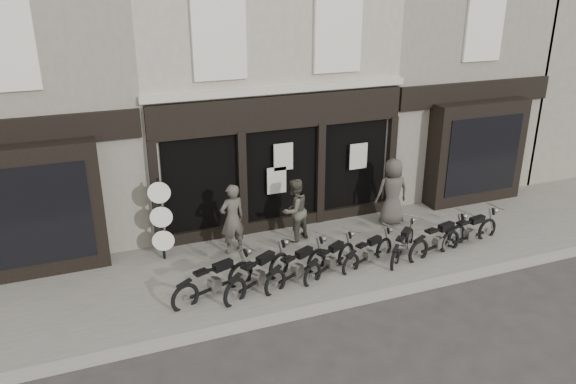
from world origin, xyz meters
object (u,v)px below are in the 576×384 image
object	(u,v)px
motorcycle_3	(330,262)
man_centre	(294,210)
man_left	(232,219)
man_right	(392,192)
motorcycle_5	(403,247)
motorcycle_6	(439,241)
motorcycle_4	(368,254)
advert_sign_post	(162,223)
motorcycle_7	(470,233)
motorcycle_0	(215,283)
motorcycle_2	(297,269)
motorcycle_1	(259,276)

from	to	relation	value
motorcycle_3	man_centre	size ratio (longest dim) A/B	1.05
man_left	man_right	xyz separation A→B (m)	(4.74, 0.08, 0.04)
man_centre	motorcycle_5	bearing A→B (deg)	115.92
motorcycle_3	motorcycle_5	xyz separation A→B (m)	(2.08, 0.09, -0.02)
motorcycle_5	motorcycle_6	xyz separation A→B (m)	(0.97, -0.17, 0.05)
motorcycle_4	advert_sign_post	xyz separation A→B (m)	(-4.70, 2.07, 0.75)
motorcycle_5	man_left	bearing A→B (deg)	114.01
motorcycle_7	man_right	world-z (taller)	man_right
motorcycle_7	motorcycle_3	bearing A→B (deg)	170.27
man_right	advert_sign_post	xyz separation A→B (m)	(-6.48, 0.17, 0.02)
motorcycle_0	advert_sign_post	size ratio (longest dim) A/B	0.91
motorcycle_4	man_centre	world-z (taller)	man_centre
motorcycle_2	motorcycle_6	xyz separation A→B (m)	(3.95, -0.02, 0.01)
motorcycle_2	man_right	distance (m)	4.31
motorcycle_1	advert_sign_post	world-z (taller)	advert_sign_post
motorcycle_6	man_right	world-z (taller)	man_right
motorcycle_3	motorcycle_6	bearing A→B (deg)	-29.78
man_right	motorcycle_5	bearing A→B (deg)	73.37
motorcycle_1	motorcycle_3	xyz separation A→B (m)	(1.85, 0.09, -0.04)
motorcycle_3	advert_sign_post	size ratio (longest dim) A/B	0.80
man_right	motorcycle_4	bearing A→B (deg)	52.62
motorcycle_2	man_right	world-z (taller)	man_right
motorcycle_0	motorcycle_6	size ratio (longest dim) A/B	0.98
man_right	motorcycle_6	bearing A→B (deg)	101.59
motorcycle_2	man_left	size ratio (longest dim) A/B	1.05
motorcycle_3	motorcycle_6	world-z (taller)	motorcycle_6
motorcycle_1	man_right	distance (m)	5.17
motorcycle_6	motorcycle_7	world-z (taller)	motorcycle_6
motorcycle_1	advert_sign_post	size ratio (longest dim) A/B	0.88
motorcycle_3	man_right	bearing A→B (deg)	6.10
motorcycle_0	motorcycle_6	distance (m)	5.92
motorcycle_4	man_right	bearing A→B (deg)	25.30
motorcycle_5	man_right	world-z (taller)	man_right
motorcycle_1	motorcycle_6	distance (m)	4.91
motorcycle_1	motorcycle_2	bearing A→B (deg)	-29.26
motorcycle_6	man_centre	size ratio (longest dim) A/B	1.22
motorcycle_0	advert_sign_post	xyz separation A→B (m)	(-0.76, 2.13, 0.70)
motorcycle_0	man_centre	xyz separation A→B (m)	(2.72, 1.96, 0.57)
motorcycle_2	motorcycle_6	world-z (taller)	motorcycle_6
motorcycle_2	motorcycle_7	distance (m)	5.02
motorcycle_0	motorcycle_5	world-z (taller)	motorcycle_0
motorcycle_2	man_left	world-z (taller)	man_left
motorcycle_1	motorcycle_4	bearing A→B (deg)	-27.61
motorcycle_1	man_left	size ratio (longest dim) A/B	1.08
motorcycle_7	man_left	xyz separation A→B (m)	(-6.02, 1.82, 0.65)
motorcycle_3	motorcycle_0	bearing A→B (deg)	152.07
motorcycle_0	man_left	xyz separation A→B (m)	(0.98, 1.87, 0.64)
motorcycle_4	man_left	world-z (taller)	man_left
motorcycle_6	advert_sign_post	bearing A→B (deg)	147.25
motorcycle_1	man_left	bearing A→B (deg)	60.86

